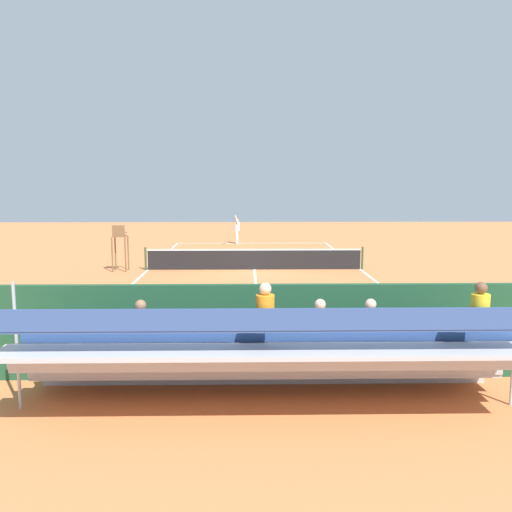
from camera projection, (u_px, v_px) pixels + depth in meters
name	position (u px, v px, depth m)	size (l,w,h in m)	color
ground_plane	(254.00, 270.00, 25.14)	(60.00, 60.00, 0.00)	#D17542
court_line_markings	(254.00, 269.00, 25.18)	(10.10, 22.20, 0.01)	white
tennis_net	(254.00, 259.00, 25.07)	(10.30, 0.10, 1.07)	black
backdrop_wall	(265.00, 331.00, 11.14)	(18.00, 0.16, 2.00)	#1E4C2D
bleacher_stand	(275.00, 355.00, 9.79)	(9.06, 2.40, 2.48)	#B2B2B7
umpire_chair	(120.00, 243.00, 24.50)	(0.67, 0.67, 2.14)	brown
courtside_bench	(405.00, 341.00, 11.98)	(1.80, 0.40, 0.93)	#9E754C
equipment_bag	(326.00, 359.00, 11.87)	(0.90, 0.36, 0.36)	#B22D2D
tennis_player	(237.00, 228.00, 35.60)	(0.41, 0.55, 1.93)	white
tennis_racket	(228.00, 244.00, 35.39)	(0.58, 0.39, 0.03)	black
tennis_ball_near	(233.00, 250.00, 32.25)	(0.07, 0.07, 0.07)	#CCDB33
tennis_ball_far	(269.00, 250.00, 31.96)	(0.07, 0.07, 0.07)	#CCDB33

